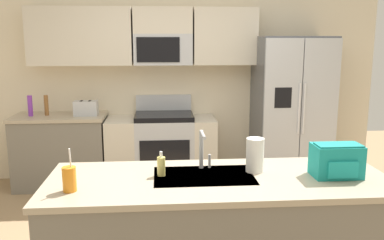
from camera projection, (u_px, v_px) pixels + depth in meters
The scene contains 13 objects.
kitchen_wall_unit at pixel (169, 66), 5.34m from camera, with size 5.20×0.43×2.60m.
back_counter at pixel (61, 150), 5.15m from camera, with size 1.12×0.63×0.90m.
range_oven at pixel (161, 149), 5.25m from camera, with size 1.36×0.61×1.10m.
refrigerator at pixel (291, 111), 5.21m from camera, with size 0.90×0.76×1.85m.
island_counter at pixel (218, 239), 2.87m from camera, with size 2.31×0.86×0.90m.
toaster at pixel (86, 108), 5.02m from camera, with size 0.28×0.16×0.18m.
pepper_mill at pixel (46, 105), 5.03m from camera, with size 0.05×0.05×0.25m, color brown.
bottle_purple at pixel (30, 106), 4.98m from camera, with size 0.06×0.06×0.25m, color purple.
sink_faucet at pixel (203, 146), 2.93m from camera, with size 0.08×0.21×0.28m.
drink_cup_orange at pixel (69, 179), 2.52m from camera, with size 0.08×0.08×0.27m.
soap_dispenser at pixel (161, 166), 2.81m from camera, with size 0.06×0.06×0.17m.
paper_towel_roll at pixel (255, 155), 2.89m from camera, with size 0.12×0.12×0.24m, color white.
backpack at pixel (337, 160), 2.78m from camera, with size 0.32×0.22×0.23m.
Camera 1 is at (-0.27, -3.29, 1.82)m, focal length 38.61 mm.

